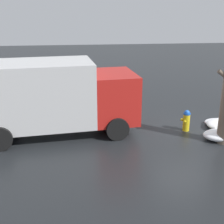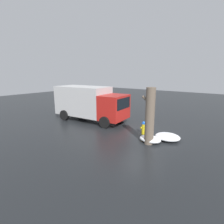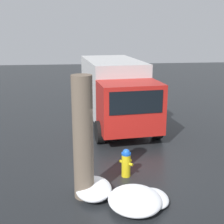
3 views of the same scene
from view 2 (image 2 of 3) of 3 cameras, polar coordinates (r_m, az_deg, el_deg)
name	(u,v)px [view 2 (image 2 of 3)]	position (r m, az deg, el deg)	size (l,w,h in m)	color
ground_plane	(143,134)	(12.36, 10.20, -7.06)	(60.00, 60.00, 0.00)	black
fire_hydrant	(144,128)	(12.22, 10.28, -5.01)	(0.41, 0.41, 0.90)	yellow
tree_trunk	(150,116)	(10.31, 12.24, -1.33)	(0.82, 0.54, 3.35)	#6B5B4C
delivery_truck	(90,102)	(15.44, -7.35, 3.19)	(6.71, 3.21, 2.96)	red
snow_pile_by_hydrant	(168,137)	(11.64, 17.68, -7.73)	(1.55, 1.39, 0.39)	white
snow_pile_curbside	(150,139)	(10.99, 12.35, -8.64)	(1.33, 1.00, 0.39)	white
snow_pile_by_tree	(168,135)	(12.18, 17.90, -7.19)	(1.05, 0.77, 0.24)	white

